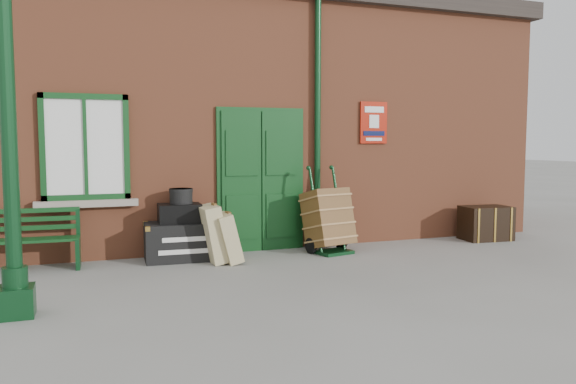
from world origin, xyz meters
name	(u,v)px	position (x,y,z in m)	size (l,w,h in m)	color
ground	(314,268)	(0.00, 0.00, 0.00)	(80.00, 80.00, 0.00)	gray
station_building	(244,119)	(0.00, 3.49, 2.16)	(10.30, 4.30, 4.36)	#9F5233
canopy_column	(11,174)	(-3.60, -1.00, 1.41)	(0.34, 0.34, 3.61)	#0D3418
bench	(26,238)	(-3.69, 1.22, 0.43)	(1.39, 0.48, 0.85)	#103D18
houdini_trunk	(184,241)	(-1.59, 1.15, 0.28)	(1.10, 0.61, 0.55)	black
strongbox	(180,213)	(-1.64, 1.15, 0.69)	(0.61, 0.44, 0.28)	black
hatbox	(181,196)	(-1.61, 1.18, 0.94)	(0.33, 0.33, 0.22)	black
suitcase_back	(213,234)	(-1.22, 0.82, 0.42)	(0.23, 0.57, 0.80)	tan
suitcase_front	(227,238)	(-1.04, 0.72, 0.36)	(0.21, 0.52, 0.69)	tan
porter_trolley	(328,220)	(0.63, 0.94, 0.51)	(0.78, 0.82, 1.32)	#0D3418
dark_trunk	(486,223)	(3.71, 1.02, 0.30)	(0.82, 0.54, 0.60)	black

